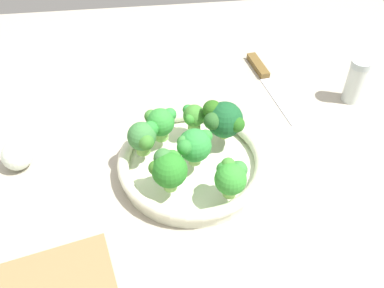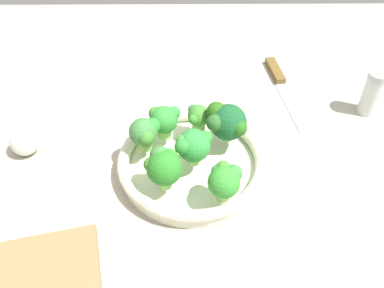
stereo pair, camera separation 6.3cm
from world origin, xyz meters
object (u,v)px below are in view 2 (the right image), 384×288
Objects in this scene: broccoli_floret_4 at (198,117)px; knife at (281,83)px; garlic_bulb at (24,142)px; pepper_shaker at (373,93)px; broccoli_floret_5 at (145,133)px; bowl at (192,163)px; broccoli_floret_6 at (227,122)px; broccoli_floret_2 at (225,180)px; broccoli_floret_3 at (193,145)px; cutting_board at (15,280)px; broccoli_floret_0 at (164,120)px; broccoli_floret_1 at (164,166)px.

knife is at bearing -135.48° from broccoli_floret_4.
pepper_shaker reaches higher than garlic_bulb.
broccoli_floret_5 is at bearing 28.59° from broccoli_floret_4.
broccoli_floret_5 is 24.34cm from garlic_bulb.
bowl is 5.13× the size of broccoli_floret_4.
bowl is 3.64× the size of broccoli_floret_6.
broccoli_floret_2 is 17.63cm from broccoli_floret_5.
cutting_board is at bearing 38.00° from broccoli_floret_3.
broccoli_floret_0 is at bearing 14.55° from pepper_shaker.
knife is at bearing -133.91° from cutting_board.
broccoli_floret_3 is 0.70× the size of pepper_shaker.
garlic_bulb is (26.92, 0.50, -4.90)cm from broccoli_floret_0.
broccoli_floret_1 is 0.72× the size of pepper_shaker.
bowl is 1.02× the size of knife.
broccoli_floret_4 reaches higher than knife.
broccoli_floret_3 is at bearing 83.36° from broccoli_floret_4.
broccoli_floret_2 reaches higher than bowl.
bowl is 10.19cm from broccoli_floret_1.
knife is (-20.93, -26.82, -1.43)cm from bowl.
bowl is at bearing -60.73° from broccoli_floret_2.
broccoli_floret_1 reaches higher than knife.
broccoli_floret_3 is 0.26× the size of knife.
broccoli_floret_2 is 17.03cm from broccoli_floret_4.
bowl is 11.95cm from broccoli_floret_2.
broccoli_floret_5 is 14.87cm from broccoli_floret_6.
broccoli_floret_1 is 30.28cm from garlic_bulb.
broccoli_floret_4 is at bearing -112.84° from broccoli_floret_1.
broccoli_floret_6 is at bearing -135.15° from broccoli_floret_1.
broccoli_floret_3 is (-5.25, 7.31, 0.45)cm from broccoli_floret_0.
bowl is 3.87× the size of broccoli_floret_3.
knife is 1.08× the size of cutting_board.
broccoli_floret_2 reaches higher than pepper_shaker.
broccoli_floret_5 is 0.86× the size of broccoli_floret_6.
broccoli_floret_1 is 0.27× the size of knife.
knife is at bearing -157.80° from garlic_bulb.
broccoli_floret_6 is 42.87cm from cutting_board.
broccoli_floret_1 is at bearing 45.55° from broccoli_floret_3.
broccoli_floret_0 is 0.26× the size of cutting_board.
broccoli_floret_4 is 28.41cm from knife.
knife is (-15.80, -35.97, -7.16)cm from broccoli_floret_2.
broccoli_floret_4 is 0.97× the size of garlic_bulb.
broccoli_floret_3 is at bearing 125.71° from broccoli_floret_0.
broccoli_floret_1 is 42.72cm from knife.
broccoli_floret_2 reaches higher than garlic_bulb.
broccoli_floret_2 is 40.15cm from garlic_bulb.
broccoli_floret_5 is at bearing -39.99° from broccoli_floret_2.
pepper_shaker is (-42.87, -11.12, -2.55)cm from broccoli_floret_0.
garlic_bulb reaches higher than bowl.
broccoli_floret_2 is at bearing 123.48° from broccoli_floret_3.
knife is 57.24cm from garlic_bulb.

